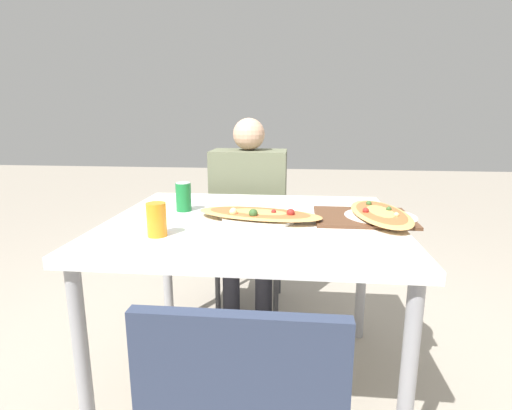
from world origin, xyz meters
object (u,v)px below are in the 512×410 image
pizza_second (380,214)px  chair_far_seated (251,226)px  dining_table (253,236)px  pizza_main (259,215)px  person_seated (249,200)px  soda_can (184,197)px  drink_glass (157,220)px

pizza_second → chair_far_seated: bearing=128.7°
dining_table → pizza_main: size_ratio=2.13×
dining_table → person_seated: size_ratio=1.00×
soda_can → pizza_second: (0.82, -0.06, -0.04)m
person_seated → pizza_main: person_seated is taller
drink_glass → pizza_second: drink_glass is taller
drink_glass → pizza_main: bearing=36.8°
chair_far_seated → pizza_second: chair_far_seated is taller
drink_glass → pizza_second: bearing=20.8°
drink_glass → pizza_second: size_ratio=0.24×
person_seated → drink_glass: 0.99m
pizza_main → soda_can: 0.36m
dining_table → chair_far_seated: (-0.10, 0.82, -0.19)m
pizza_main → soda_can: (-0.34, 0.12, 0.04)m
person_seated → drink_glass: (-0.21, -0.96, 0.13)m
person_seated → soda_can: size_ratio=9.15×
soda_can → pizza_second: 0.83m
person_seated → pizza_main: size_ratio=2.12×
dining_table → soda_can: (-0.32, 0.11, 0.13)m
soda_can → drink_glass: (0.01, -0.37, -0.00)m
person_seated → pizza_second: person_seated is taller
drink_glass → chair_far_seated: bearing=79.2°
chair_far_seated → pizza_main: 0.88m
chair_far_seated → soda_can: size_ratio=6.75×
soda_can → drink_glass: size_ratio=1.06×
dining_table → person_seated: 0.72m
dining_table → chair_far_seated: size_ratio=1.36×
drink_glass → dining_table: bearing=39.5°
chair_far_seated → drink_glass: (-0.21, -1.07, 0.32)m
dining_table → pizza_second: (0.51, 0.06, 0.09)m
dining_table → pizza_main: (0.02, -0.01, 0.09)m
chair_far_seated → drink_glass: bearing=79.2°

